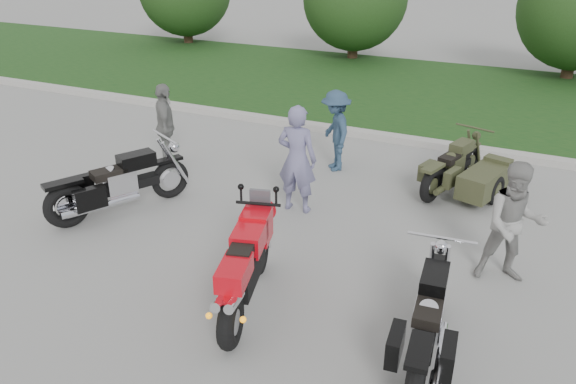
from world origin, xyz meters
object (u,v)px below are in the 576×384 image
at_px(sportbike_red, 245,266).
at_px(cruiser_left, 114,186).
at_px(person_back, 166,126).
at_px(person_grey, 514,224).
at_px(cruiser_right, 427,325).
at_px(person_stripe, 297,159).
at_px(cruiser_sidecar, 470,176).
at_px(person_denim, 335,131).

relative_size(sportbike_red, cruiser_left, 0.94).
bearing_deg(person_back, person_grey, -139.40).
relative_size(cruiser_left, person_grey, 1.35).
bearing_deg(cruiser_right, cruiser_left, 160.93).
relative_size(sportbike_red, person_stripe, 1.18).
bearing_deg(cruiser_left, person_back, 129.96).
height_order(person_stripe, person_grey, person_stripe).
height_order(cruiser_left, cruiser_sidecar, cruiser_left).
height_order(person_denim, person_back, person_back).
xyz_separation_m(cruiser_sidecar, person_grey, (0.88, -2.49, 0.46)).
bearing_deg(person_grey, cruiser_right, -124.83).
xyz_separation_m(cruiser_left, person_denim, (2.61, 3.34, 0.30)).
bearing_deg(person_stripe, sportbike_red, 98.46).
relative_size(person_grey, person_denim, 1.07).
bearing_deg(cruiser_right, sportbike_red, 174.96).
height_order(cruiser_right, person_stripe, person_stripe).
distance_m(cruiser_left, cruiser_sidecar, 6.12).
bearing_deg(person_back, cruiser_left, 154.76).
xyz_separation_m(cruiser_sidecar, person_denim, (-2.61, 0.16, 0.41)).
distance_m(person_stripe, person_grey, 3.51).
height_order(sportbike_red, cruiser_left, sportbike_red).
bearing_deg(person_denim, cruiser_right, -4.90).
relative_size(cruiser_left, person_back, 1.37).
bearing_deg(person_denim, person_back, -103.61).
xyz_separation_m(cruiser_right, person_grey, (0.64, 2.04, 0.39)).
height_order(sportbike_red, person_denim, person_denim).
distance_m(cruiser_right, person_denim, 5.49).
bearing_deg(cruiser_sidecar, cruiser_left, -132.15).
distance_m(cruiser_left, person_grey, 6.15).
bearing_deg(cruiser_left, sportbike_red, 4.83).
height_order(sportbike_red, person_back, person_back).
distance_m(cruiser_left, cruiser_right, 5.62).
distance_m(sportbike_red, cruiser_right, 2.24).
bearing_deg(cruiser_sidecar, cruiser_right, -70.54).
bearing_deg(cruiser_sidecar, person_denim, -166.99).
bearing_deg(person_stripe, person_grey, 165.58).
relative_size(cruiser_left, cruiser_sidecar, 1.09).
xyz_separation_m(sportbike_red, person_grey, (2.88, 2.05, 0.24)).
bearing_deg(person_back, cruiser_right, -157.61).
bearing_deg(cruiser_right, cruiser_sidecar, 87.78).
xyz_separation_m(cruiser_right, person_stripe, (-2.79, 2.75, 0.46)).
height_order(sportbike_red, cruiser_sidecar, sportbike_red).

